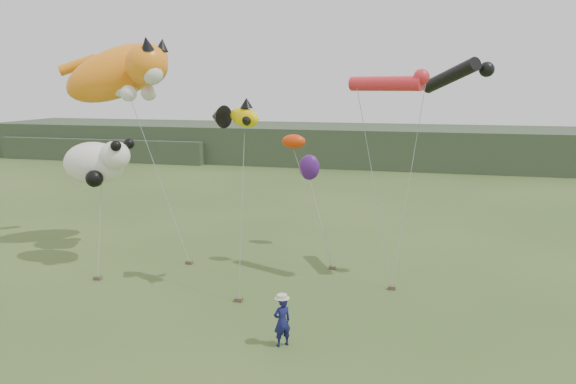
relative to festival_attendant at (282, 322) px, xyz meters
name	(u,v)px	position (x,y,z in m)	size (l,w,h in m)	color
ground	(233,334)	(-1.88, 0.38, -0.85)	(120.00, 120.00, 0.00)	#385123
headland	(344,145)	(-4.99, 45.07, 1.08)	(90.00, 13.00, 4.00)	#2D3D28
festival_attendant	(282,322)	(0.00, 0.00, 0.00)	(0.62, 0.41, 1.69)	#15164F
sandbag_anchors	(249,278)	(-3.09, 5.80, -0.77)	(13.05, 5.14, 0.16)	brown
cat_kite	(124,72)	(-10.80, 9.34, 8.32)	(7.27, 5.21, 4.30)	orange
fish_kite	(235,116)	(-3.31, 4.94, 6.41)	(2.63, 1.71, 1.29)	yellow
tube_kites	(423,79)	(4.01, 7.76, 7.91)	(5.95, 3.45, 1.48)	black
panda_kite	(97,163)	(-10.78, 6.47, 4.05)	(3.59, 2.32, 2.23)	white
misc_kites	(305,160)	(-1.65, 10.63, 3.94)	(1.11, 4.13, 2.68)	red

